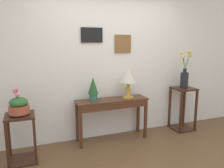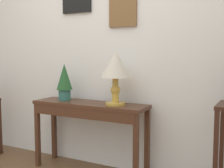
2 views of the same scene
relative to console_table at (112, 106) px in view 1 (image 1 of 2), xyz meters
name	(u,v)px [view 1 (image 1 of 2)]	position (x,y,z in m)	size (l,w,h in m)	color
back_wall_with_art	(108,58)	(0.03, 0.28, 0.79)	(9.00, 0.13, 2.80)	silver
console_table	(112,106)	(0.00, 0.00, 0.00)	(1.23, 0.34, 0.73)	#472819
table_lamp	(128,77)	(0.30, 0.02, 0.48)	(0.29, 0.29, 0.53)	gold
potted_plant_on_console	(93,88)	(-0.32, 0.04, 0.33)	(0.17, 0.17, 0.39)	#2D665B
pedestal_stand_left	(22,138)	(-1.45, -0.20, -0.27)	(0.39, 0.39, 0.69)	#381E14
planter_bowl_wide_left	(19,105)	(-1.45, -0.20, 0.21)	(0.28, 0.28, 0.39)	#9E4733
pedestal_stand_right	(182,109)	(1.45, -0.02, -0.20)	(0.39, 0.39, 0.83)	#381E14
flower_vase_tall_right	(184,77)	(1.45, -0.02, 0.43)	(0.19, 0.18, 0.71)	black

